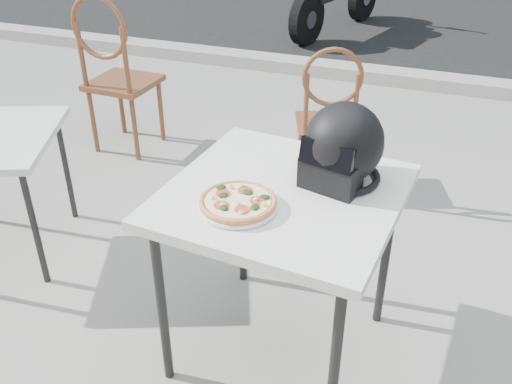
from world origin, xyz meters
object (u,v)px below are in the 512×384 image
(pizza, at_px, (238,201))
(plate, at_px, (238,206))
(cafe_table_main, at_px, (283,207))
(cafe_chair_main, at_px, (328,111))
(cafe_chair_side, at_px, (114,67))
(helmet, at_px, (342,148))

(pizza, bearing_deg, plate, -102.87)
(cafe_table_main, distance_m, cafe_chair_main, 1.45)
(cafe_chair_side, bearing_deg, pizza, 136.32)
(cafe_table_main, height_order, cafe_chair_side, cafe_chair_side)
(cafe_chair_main, distance_m, cafe_chair_side, 1.51)
(plate, bearing_deg, pizza, 77.13)
(plate, relative_size, cafe_chair_side, 0.30)
(cafe_chair_main, bearing_deg, plate, 71.50)
(cafe_chair_main, height_order, cafe_chair_side, cafe_chair_side)
(plate, bearing_deg, cafe_table_main, 55.92)
(pizza, relative_size, cafe_chair_main, 0.31)
(plate, xyz_separation_m, cafe_chair_side, (-1.55, 1.62, -0.18))
(helmet, height_order, cafe_chair_main, helmet)
(helmet, bearing_deg, cafe_table_main, -124.85)
(cafe_table_main, xyz_separation_m, cafe_chair_side, (-1.66, 1.45, -0.10))
(plate, relative_size, pizza, 1.16)
(pizza, distance_m, cafe_chair_side, 2.25)
(cafe_table_main, xyz_separation_m, plate, (-0.12, -0.17, 0.08))
(cafe_table_main, relative_size, plate, 2.70)
(cafe_chair_side, bearing_deg, helmet, 147.49)
(cafe_table_main, xyz_separation_m, cafe_chair_main, (-0.16, 1.43, -0.20))
(pizza, distance_m, cafe_chair_main, 1.63)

